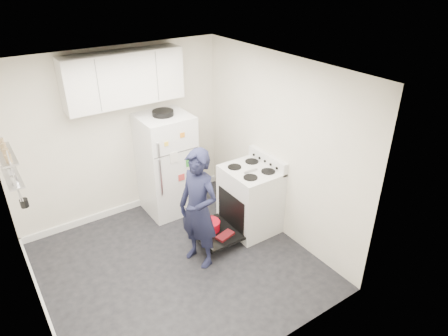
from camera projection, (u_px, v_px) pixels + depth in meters
room at (168, 184)px, 4.58m from camera, size 3.21×3.21×2.51m
electric_range at (249, 200)px, 5.65m from camera, size 0.66×0.76×1.10m
open_oven_door at (213, 230)px, 5.51m from camera, size 0.55×0.70×0.21m
refrigerator at (167, 164)px, 5.95m from camera, size 0.72×0.74×1.62m
upper_cabinets at (124, 78)px, 5.25m from camera, size 1.60×0.33×0.70m
wall_shelf_rack at (10, 166)px, 3.96m from camera, size 0.14×0.60×0.61m
person at (199, 209)px, 4.86m from camera, size 0.53×0.66×1.58m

